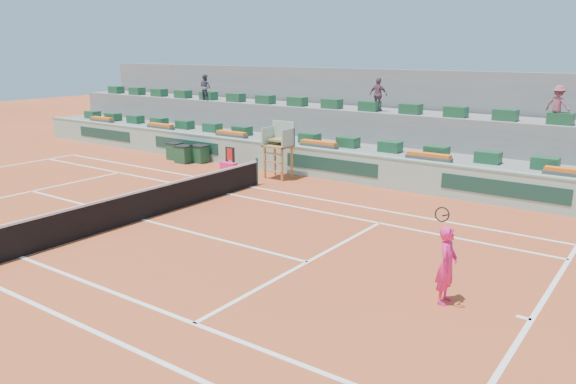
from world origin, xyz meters
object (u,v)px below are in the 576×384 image
Objects in this scene: drink_cooler_a at (200,154)px; player_bag at (229,166)px; tennis_player at (447,265)px; umpire_chair at (280,142)px.

player_bag is at bearing -13.26° from drink_cooler_a.
tennis_player reaches higher than drink_cooler_a.
drink_cooler_a is (-2.35, 0.55, 0.25)m from player_bag.
drink_cooler_a is at bearing 175.11° from umpire_chair.
umpire_chair is 2.86× the size of drink_cooler_a.
umpire_chair reaches higher than tennis_player.
umpire_chair is 5.29m from drink_cooler_a.
player_bag is at bearing 149.56° from tennis_player.
player_bag is 15.02m from tennis_player.
tennis_player is at bearing -30.44° from player_bag.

